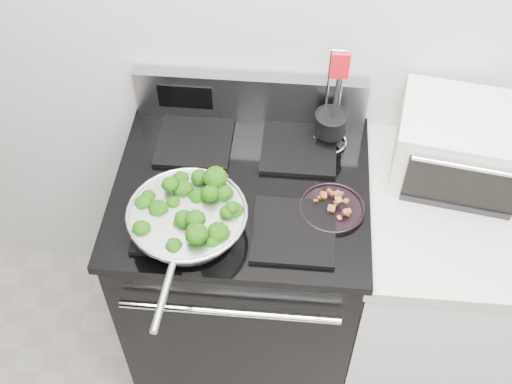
# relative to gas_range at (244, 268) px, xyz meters

# --- Properties ---
(back_wall) EXTENTS (4.00, 0.02, 2.70)m
(back_wall) POSITION_rel_gas_range_xyz_m (0.30, 0.34, 0.86)
(back_wall) COLOR silver
(back_wall) RESTS_ON ground
(gas_range) EXTENTS (0.79, 0.69, 1.13)m
(gas_range) POSITION_rel_gas_range_xyz_m (0.00, 0.00, 0.00)
(gas_range) COLOR black
(gas_range) RESTS_ON floor
(counter) EXTENTS (0.62, 0.68, 0.92)m
(counter) POSITION_rel_gas_range_xyz_m (0.68, -0.00, -0.03)
(counter) COLOR white
(counter) RESTS_ON floor
(skillet) EXTENTS (0.35, 0.55, 0.07)m
(skillet) POSITION_rel_gas_range_xyz_m (-0.13, -0.20, 0.52)
(skillet) COLOR silver
(skillet) RESTS_ON gas_range
(broccoli_pile) EXTENTS (0.27, 0.27, 0.09)m
(broccoli_pile) POSITION_rel_gas_range_xyz_m (-0.13, -0.19, 0.54)
(broccoli_pile) COLOR black
(broccoli_pile) RESTS_ON skillet
(bacon_plate) EXTENTS (0.20, 0.20, 0.04)m
(bacon_plate) POSITION_rel_gas_range_xyz_m (0.28, -0.08, 0.48)
(bacon_plate) COLOR black
(bacon_plate) RESTS_ON gas_range
(utensil_holder) EXTENTS (0.12, 0.12, 0.37)m
(utensil_holder) POSITION_rel_gas_range_xyz_m (0.27, 0.21, 0.53)
(utensil_holder) COLOR silver
(utensil_holder) RESTS_ON gas_range
(toaster_oven) EXTENTS (0.46, 0.38, 0.24)m
(toaster_oven) POSITION_rel_gas_range_xyz_m (0.68, 0.14, 0.55)
(toaster_oven) COLOR silver
(toaster_oven) RESTS_ON counter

